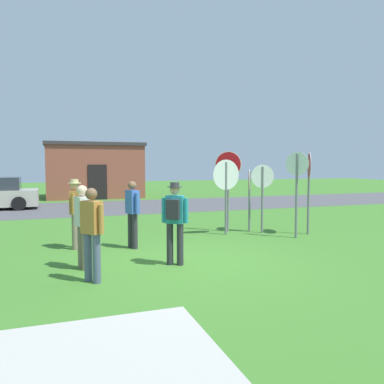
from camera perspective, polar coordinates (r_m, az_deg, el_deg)
ground_plane at (r=8.31m, az=-0.78°, el=-10.50°), size 80.00×80.00×0.00m
street_asphalt at (r=19.19m, az=-11.70°, el=-2.22°), size 60.00×6.40×0.01m
concrete_path at (r=4.53m, az=-17.38°, el=-23.64°), size 3.20×2.40×0.01m
building_background at (r=25.36m, az=-14.44°, el=3.18°), size 6.01×4.14×3.46m
stop_sign_rear_right at (r=11.83m, az=10.52°, el=0.78°), size 0.69×0.18×2.10m
stop_sign_leaning_right at (r=11.19m, az=15.45°, el=1.69°), size 0.40×0.56×2.46m
stop_sign_center_cluster at (r=11.91m, az=5.45°, el=2.42°), size 0.72×0.50×2.52m
stop_sign_low_front at (r=11.35m, az=5.12°, el=1.35°), size 0.89×0.14×2.25m
stop_sign_far_back at (r=12.09m, az=8.61°, el=0.36°), size 0.36×0.57×1.96m
stop_sign_tallest at (r=11.88m, az=17.12°, el=2.02°), size 0.41×0.69×2.47m
person_in_dark_shirt at (r=7.92m, az=-16.09°, el=-4.37°), size 0.31×0.55×1.69m
person_in_teal at (r=7.00m, az=-14.79°, el=-5.45°), size 0.39×0.47×1.69m
person_holding_notes at (r=9.63m, az=-8.92°, el=-2.77°), size 0.32×0.55×1.69m
person_with_sunhat at (r=7.91m, az=-2.61°, el=-3.79°), size 0.50×0.46×1.74m
person_near_signs at (r=9.89m, az=-17.14°, el=-2.53°), size 0.32×0.56×1.74m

